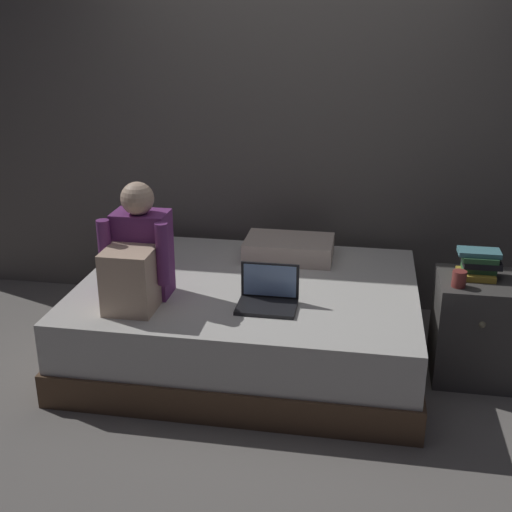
{
  "coord_description": "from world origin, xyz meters",
  "views": [
    {
      "loc": [
        0.44,
        -3.17,
        2.0
      ],
      "look_at": [
        -0.12,
        0.1,
        0.73
      ],
      "focal_mm": 45.82,
      "sensor_mm": 36.0,
      "label": 1
    }
  ],
  "objects_px": {
    "nightstand": "(474,328)",
    "person_sitting": "(137,258)",
    "mug": "(459,279)",
    "laptop": "(268,296)",
    "bed": "(248,320)",
    "book_stack": "(479,264)",
    "pillow": "(289,248)"
  },
  "relations": [
    {
      "from": "nightstand",
      "to": "person_sitting",
      "type": "bearing_deg",
      "value": -169.63
    },
    {
      "from": "mug",
      "to": "laptop",
      "type": "bearing_deg",
      "value": -170.44
    },
    {
      "from": "bed",
      "to": "person_sitting",
      "type": "xyz_separation_m",
      "value": [
        -0.55,
        -0.33,
        0.49
      ]
    },
    {
      "from": "person_sitting",
      "to": "laptop",
      "type": "xyz_separation_m",
      "value": [
        0.71,
        0.05,
        -0.2
      ]
    },
    {
      "from": "person_sitting",
      "to": "book_stack",
      "type": "xyz_separation_m",
      "value": [
        1.84,
        0.38,
        -0.06
      ]
    },
    {
      "from": "book_stack",
      "to": "mug",
      "type": "distance_m",
      "value": 0.2
    },
    {
      "from": "bed",
      "to": "nightstand",
      "type": "bearing_deg",
      "value": 0.19
    },
    {
      "from": "bed",
      "to": "pillow",
      "type": "relative_size",
      "value": 3.57
    },
    {
      "from": "laptop",
      "to": "book_stack",
      "type": "height_order",
      "value": "book_stack"
    },
    {
      "from": "person_sitting",
      "to": "laptop",
      "type": "height_order",
      "value": "person_sitting"
    },
    {
      "from": "laptop",
      "to": "pillow",
      "type": "distance_m",
      "value": 0.74
    },
    {
      "from": "mug",
      "to": "person_sitting",
      "type": "bearing_deg",
      "value": -172.76
    },
    {
      "from": "person_sitting",
      "to": "pillow",
      "type": "distance_m",
      "value": 1.09
    },
    {
      "from": "nightstand",
      "to": "book_stack",
      "type": "distance_m",
      "value": 0.38
    },
    {
      "from": "bed",
      "to": "person_sitting",
      "type": "height_order",
      "value": "person_sitting"
    },
    {
      "from": "book_stack",
      "to": "mug",
      "type": "relative_size",
      "value": 2.59
    },
    {
      "from": "laptop",
      "to": "mug",
      "type": "bearing_deg",
      "value": 9.56
    },
    {
      "from": "person_sitting",
      "to": "pillow",
      "type": "xyz_separation_m",
      "value": [
        0.73,
        0.78,
        -0.19
      ]
    },
    {
      "from": "bed",
      "to": "nightstand",
      "type": "height_order",
      "value": "nightstand"
    },
    {
      "from": "book_stack",
      "to": "person_sitting",
      "type": "bearing_deg",
      "value": -168.39
    },
    {
      "from": "mug",
      "to": "book_stack",
      "type": "bearing_deg",
      "value": 52.93
    },
    {
      "from": "pillow",
      "to": "bed",
      "type": "bearing_deg",
      "value": -112.33
    },
    {
      "from": "bed",
      "to": "laptop",
      "type": "bearing_deg",
      "value": -60.54
    },
    {
      "from": "person_sitting",
      "to": "laptop",
      "type": "distance_m",
      "value": 0.74
    },
    {
      "from": "pillow",
      "to": "laptop",
      "type": "bearing_deg",
      "value": -91.83
    },
    {
      "from": "bed",
      "to": "mug",
      "type": "height_order",
      "value": "mug"
    },
    {
      "from": "person_sitting",
      "to": "pillow",
      "type": "relative_size",
      "value": 1.17
    },
    {
      "from": "bed",
      "to": "pillow",
      "type": "height_order",
      "value": "pillow"
    },
    {
      "from": "pillow",
      "to": "book_stack",
      "type": "relative_size",
      "value": 2.4
    },
    {
      "from": "laptop",
      "to": "bed",
      "type": "bearing_deg",
      "value": 119.46
    },
    {
      "from": "laptop",
      "to": "pillow",
      "type": "height_order",
      "value": "laptop"
    },
    {
      "from": "nightstand",
      "to": "pillow",
      "type": "relative_size",
      "value": 1.06
    }
  ]
}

